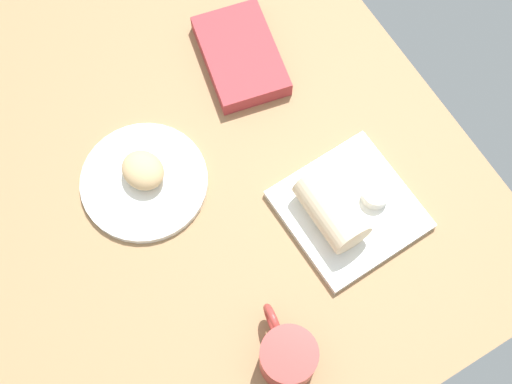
{
  "coord_description": "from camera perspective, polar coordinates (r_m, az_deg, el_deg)",
  "views": [
    {
      "loc": [
        52.24,
        -17.31,
        122.6
      ],
      "look_at": [
        13.1,
        6.16,
        7.0
      ],
      "focal_mm": 51.46,
      "sensor_mm": 36.0,
      "label": 1
    }
  ],
  "objects": [
    {
      "name": "sauce_cup",
      "position": [
        1.26,
        9.28,
        -0.2
      ],
      "size": [
        4.67,
        4.67,
        2.49
      ],
      "color": "silver",
      "rests_on": "square_plate"
    },
    {
      "name": "breakfast_wrap",
      "position": [
        1.21,
        5.9,
        -1.37
      ],
      "size": [
        13.23,
        7.46,
        7.16
      ],
      "primitive_type": "cylinder",
      "rotation": [
        1.57,
        0.0,
        4.74
      ],
      "color": "beige",
      "rests_on": "square_plate"
    },
    {
      "name": "round_plate",
      "position": [
        1.29,
        -8.68,
        0.79
      ],
      "size": [
        22.19,
        22.19,
        1.4
      ],
      "primitive_type": "cylinder",
      "color": "white",
      "rests_on": "dining_table"
    },
    {
      "name": "scone_pastry",
      "position": [
        1.27,
        -8.78,
        1.67
      ],
      "size": [
        9.31,
        8.55,
        4.63
      ],
      "primitive_type": "ellipsoid",
      "rotation": [
        0.0,
        0.0,
        0.27
      ],
      "color": "tan",
      "rests_on": "round_plate"
    },
    {
      "name": "book_stack",
      "position": [
        1.38,
        -1.2,
        10.54
      ],
      "size": [
        22.17,
        16.9,
        3.54
      ],
      "color": "#A53338",
      "rests_on": "dining_table"
    },
    {
      "name": "coffee_mug",
      "position": [
        1.16,
        2.45,
        -12.59
      ],
      "size": [
        13.56,
        8.98,
        8.58
      ],
      "color": "#B23833",
      "rests_on": "dining_table"
    },
    {
      "name": "dining_table",
      "position": [
        1.33,
        -5.21,
        2.45
      ],
      "size": [
        110.0,
        90.0,
        4.0
      ],
      "primitive_type": "cube",
      "color": "#9E754C",
      "rests_on": "ground"
    },
    {
      "name": "square_plate",
      "position": [
        1.26,
        7.25,
        -1.38
      ],
      "size": [
        21.99,
        21.99,
        1.6
      ],
      "primitive_type": "cube",
      "rotation": [
        0.0,
        0.0,
        0.04
      ],
      "color": "white",
      "rests_on": "dining_table"
    }
  ]
}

